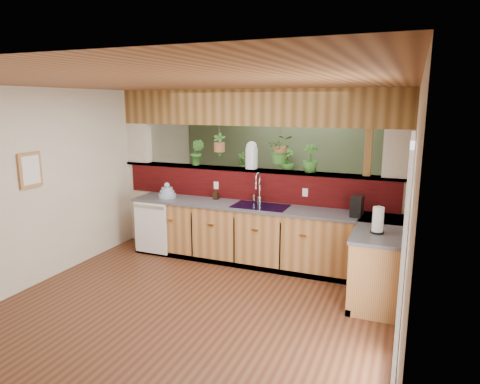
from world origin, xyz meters
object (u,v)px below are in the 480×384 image
at_px(glass_jar, 251,155).
at_px(dish_stack, 167,193).
at_px(shelving_console, 268,198).
at_px(paper_towel, 378,220).
at_px(coffee_maker, 357,207).
at_px(faucet, 258,187).
at_px(soap_dispenser, 216,194).

bearing_deg(glass_jar, dish_stack, -163.05).
bearing_deg(shelving_console, paper_towel, -49.78).
distance_m(paper_towel, shelving_console, 3.85).
height_order(paper_towel, glass_jar, glass_jar).
bearing_deg(coffee_maker, faucet, 176.51).
relative_size(coffee_maker, paper_towel, 0.82).
bearing_deg(dish_stack, glass_jar, 16.95).
bearing_deg(dish_stack, coffee_maker, -0.41).
bearing_deg(faucet, paper_towel, -26.25).
relative_size(dish_stack, glass_jar, 0.67).
relative_size(coffee_maker, shelving_console, 0.17).
relative_size(coffee_maker, glass_jar, 0.65).
bearing_deg(shelving_console, coffee_maker, -46.62).
relative_size(faucet, glass_jar, 1.13).
bearing_deg(paper_towel, coffee_maker, 115.02).
bearing_deg(paper_towel, faucet, 153.75).
height_order(coffee_maker, paper_towel, paper_towel).
height_order(faucet, soap_dispenser, faucet).
height_order(coffee_maker, shelving_console, coffee_maker).
xyz_separation_m(dish_stack, paper_towel, (3.29, -0.71, 0.07)).
relative_size(soap_dispenser, glass_jar, 0.40).
xyz_separation_m(dish_stack, glass_jar, (1.30, 0.40, 0.63)).
relative_size(faucet, soap_dispenser, 2.84).
distance_m(dish_stack, glass_jar, 1.49).
distance_m(paper_towel, glass_jar, 2.35).
relative_size(faucet, dish_stack, 1.69).
height_order(faucet, paper_towel, faucet).
xyz_separation_m(dish_stack, shelving_console, (0.96, 2.30, -0.48)).
bearing_deg(dish_stack, soap_dispenser, 12.68).
distance_m(faucet, glass_jar, 0.53).
bearing_deg(soap_dispenser, coffee_maker, -5.15).
xyz_separation_m(soap_dispenser, coffee_maker, (2.19, -0.20, 0.04)).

